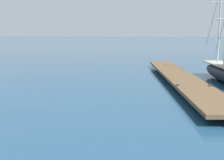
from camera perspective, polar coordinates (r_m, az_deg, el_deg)
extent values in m
cube|color=brown|center=(18.42, 12.95, 0.56)|extent=(3.30, 17.30, 0.16)
cylinder|color=brown|center=(15.70, 15.00, -1.83)|extent=(0.36, 0.36, 0.29)
cylinder|color=brown|center=(21.24, 11.40, 1.13)|extent=(0.36, 0.36, 0.29)
cylinder|color=brown|center=(26.86, 9.29, 2.86)|extent=(0.36, 0.36, 0.29)
cube|color=#333338|center=(14.92, 12.58, -0.96)|extent=(0.14, 0.21, 0.08)
cube|color=#333338|center=(15.31, 18.47, -0.96)|extent=(0.14, 0.21, 0.08)
cylinder|color=#333338|center=(20.79, 20.48, 9.18)|extent=(0.20, 2.09, 2.98)
cylinder|color=#B2ADA3|center=(21.31, 20.10, 10.65)|extent=(0.11, 0.11, 5.51)
cylinder|color=#B2ADA3|center=(21.39, 20.29, 13.92)|extent=(1.36, 0.17, 0.06)
cylinder|color=#333338|center=(22.74, 18.94, 11.28)|extent=(0.27, 2.86, 4.08)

